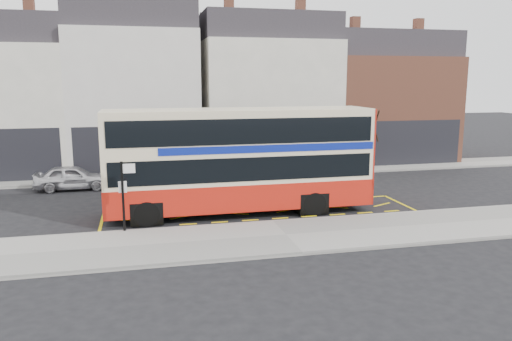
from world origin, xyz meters
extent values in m
plane|color=black|center=(0.00, 0.00, 0.00)|extent=(120.00, 120.00, 0.00)
cube|color=gray|center=(0.00, -2.30, 0.07)|extent=(40.00, 4.00, 0.15)
cube|color=gray|center=(0.00, -0.38, 0.07)|extent=(40.00, 0.15, 0.15)
cube|color=gray|center=(0.00, 11.00, 0.07)|extent=(50.00, 3.00, 0.15)
cube|color=#BBBAAA|center=(-13.50, 15.00, 4.00)|extent=(8.00, 8.00, 8.00)
cube|color=#28262B|center=(-13.50, 15.00, 8.90)|extent=(8.00, 7.20, 1.80)
cube|color=#9F583F|center=(-11.50, 14.00, 10.20)|extent=(0.60, 0.60, 1.20)
cube|color=silver|center=(-5.50, 15.00, 4.50)|extent=(8.00, 8.00, 9.00)
cube|color=#28262B|center=(-5.50, 15.00, 9.90)|extent=(8.00, 7.20, 1.80)
cube|color=black|center=(-5.50, 11.02, 1.60)|extent=(7.36, 0.06, 3.20)
cube|color=black|center=(-5.50, 11.04, 1.40)|extent=(5.60, 0.04, 2.00)
cube|color=#BBBAAA|center=(3.50, 15.00, 4.25)|extent=(9.00, 8.00, 8.50)
cube|color=#28262B|center=(3.50, 15.00, 9.40)|extent=(9.00, 7.20, 1.80)
cube|color=#9F583F|center=(0.80, 14.00, 10.70)|extent=(0.60, 0.60, 1.20)
cube|color=#9F583F|center=(5.75, 14.00, 10.70)|extent=(0.60, 0.60, 1.20)
cube|color=#157725|center=(3.50, 11.02, 1.60)|extent=(8.28, 0.06, 3.20)
cube|color=black|center=(3.50, 11.04, 1.40)|extent=(6.30, 0.04, 2.00)
cube|color=#9F583F|center=(12.50, 15.00, 3.75)|extent=(9.00, 8.00, 7.50)
cube|color=#28262B|center=(12.50, 15.00, 8.40)|extent=(9.00, 7.20, 1.80)
cube|color=#9F583F|center=(9.80, 14.00, 9.70)|extent=(0.60, 0.60, 1.20)
cube|color=#9F583F|center=(14.75, 14.00, 9.70)|extent=(0.60, 0.60, 1.20)
cube|color=black|center=(12.50, 11.02, 1.60)|extent=(8.28, 0.06, 3.20)
cube|color=black|center=(12.50, 11.04, 1.40)|extent=(6.30, 0.04, 2.00)
cube|color=beige|center=(-0.98, 1.69, 2.53)|extent=(11.73, 2.71, 4.31)
cube|color=#AF190E|center=(-0.98, 1.69, 0.96)|extent=(11.77, 2.75, 1.17)
cube|color=#AF190E|center=(4.86, 1.72, 2.53)|extent=(0.07, 2.70, 4.31)
cube|color=black|center=(-0.98, 1.69, 2.24)|extent=(11.26, 2.77, 1.01)
cube|color=black|center=(-0.98, 1.69, 3.83)|extent=(11.26, 2.77, 1.07)
cube|color=navy|center=(0.09, 1.70, 3.09)|extent=(9.39, 2.75, 0.32)
cube|color=black|center=(-6.82, 1.67, 1.97)|extent=(0.07, 2.45, 1.70)
cube|color=black|center=(-6.82, 1.67, 3.83)|extent=(0.07, 2.45, 1.07)
cube|color=black|center=(-6.81, 1.67, 2.98)|extent=(0.06, 1.86, 0.37)
cube|color=beige|center=(-0.98, 1.69, 4.63)|extent=(11.73, 2.61, 0.13)
cylinder|color=black|center=(-5.13, 0.46, 0.53)|extent=(1.07, 0.30, 1.07)
cylinder|color=black|center=(-5.14, 2.89, 0.53)|extent=(1.07, 0.30, 1.07)
cylinder|color=black|center=(2.12, 0.50, 0.53)|extent=(1.07, 0.30, 1.07)
cylinder|color=black|center=(2.11, 2.92, 0.53)|extent=(1.07, 0.30, 1.07)
cube|color=black|center=(-6.00, -0.40, 1.52)|extent=(0.09, 0.09, 2.73)
cube|color=white|center=(-5.73, -0.41, 2.61)|extent=(0.49, 0.05, 0.40)
cube|color=white|center=(-6.00, -0.35, 1.88)|extent=(0.32, 0.04, 0.46)
imported|color=silver|center=(-8.96, 8.56, 0.68)|extent=(4.00, 1.63, 1.36)
imported|color=#44464D|center=(1.52, 9.75, 0.66)|extent=(4.18, 2.12, 1.31)
imported|color=silver|center=(5.51, 9.07, 0.64)|extent=(4.47, 1.96, 1.28)
cylinder|color=black|center=(9.39, 10.75, 0.94)|extent=(0.24, 0.24, 1.88)
camera|label=1|loc=(-5.26, -19.80, 5.96)|focal=35.00mm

